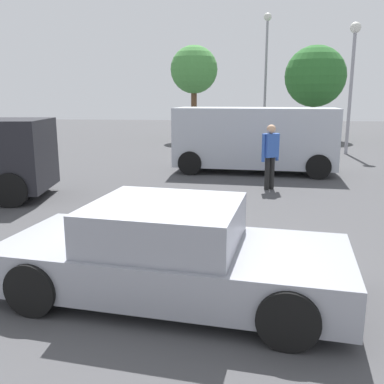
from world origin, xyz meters
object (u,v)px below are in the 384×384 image
Objects in this scene: van_white at (255,138)px; dog at (204,218)px; sedan_foreground at (172,253)px; light_post_mid at (266,56)px; light_post_far at (353,64)px; pedestrian at (270,151)px.

dog is at bearing -94.95° from van_white.
sedan_foreground is 9.41m from van_white.
light_post_mid is (0.87, 12.05, 3.61)m from van_white.
light_post_mid is 1.30× the size of light_post_far.
pedestrian is at bearing -92.05° from light_post_mid.
dog is 4.21m from pedestrian.
sedan_foreground reaches higher than dog.
light_post_mid is at bearing -38.40° from pedestrian.
sedan_foreground is 7.73× the size of dog.
light_post_far reaches higher than van_white.
van_white is (1.26, 9.31, 0.58)m from sedan_foreground.
dog is 0.11× the size of light_post_far.
van_white is at bearing -153.88° from dog.
light_post_mid is (2.13, 21.36, 4.20)m from sedan_foreground.
dog is (0.17, 2.69, -0.30)m from sedan_foreground.
light_post_far is at bearing 55.37° from van_white.
sedan_foreground is 0.84× the size of van_white.
sedan_foreground is at bearing -95.70° from light_post_mid.
van_white is 0.97× the size of light_post_far.
sedan_foreground is at bearing 31.81° from dog.
light_post_far is at bearing -62.18° from pedestrian.
pedestrian is at bearing -115.83° from light_post_far.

